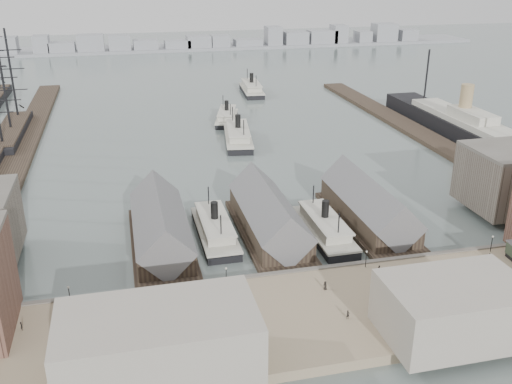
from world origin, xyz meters
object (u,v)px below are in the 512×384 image
object	(u,v)px
ferry_docked_west	(215,229)
horse_cart_right	(401,291)
horse_cart_center	(214,323)
ocean_steamer	(463,126)
horse_cart_left	(158,308)

from	to	relation	value
ferry_docked_west	horse_cart_right	bearing A→B (deg)	-50.65
horse_cart_center	ocean_steamer	bearing A→B (deg)	-24.71
ferry_docked_west	horse_cart_left	size ratio (longest dim) A/B	6.28
ocean_steamer	horse_cart_left	world-z (taller)	ocean_steamer
ocean_steamer	horse_cart_center	world-z (taller)	ocean_steamer
horse_cart_left	horse_cart_right	world-z (taller)	horse_cart_right
horse_cart_left	horse_cart_right	xyz separation A→B (m)	(46.47, -5.23, 0.01)
horse_cart_right	ocean_steamer	bearing A→B (deg)	-27.22
ferry_docked_west	horse_cart_center	xyz separation A→B (m)	(-6.74, -38.96, 0.49)
ocean_steamer	horse_cart_left	size ratio (longest dim) A/B	23.16
horse_cart_left	ferry_docked_west	bearing A→B (deg)	14.39
horse_cart_center	horse_cart_right	bearing A→B (deg)	-63.57
horse_cart_center	horse_cart_right	world-z (taller)	horse_cart_right
horse_cart_left	horse_cart_right	distance (m)	46.77
horse_cart_left	ocean_steamer	bearing A→B (deg)	-11.27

